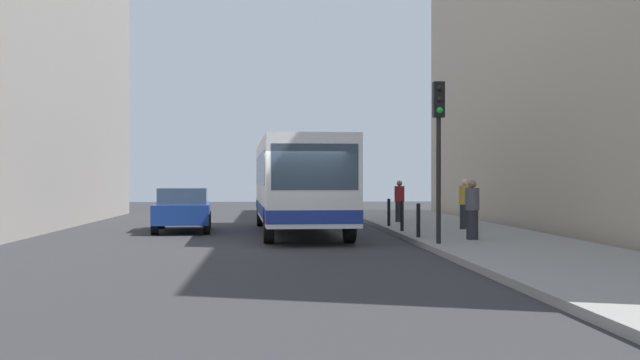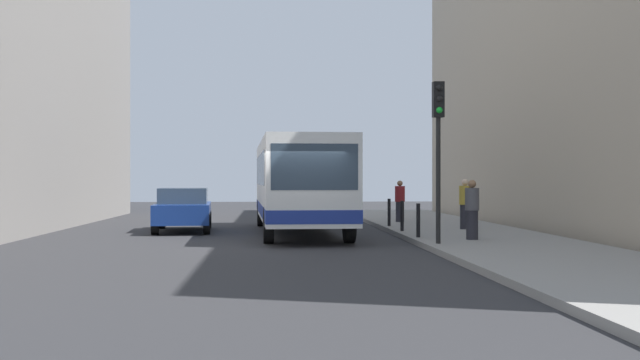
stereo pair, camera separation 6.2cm
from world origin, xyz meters
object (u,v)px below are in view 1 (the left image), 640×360
(bollard_far, at_px, (389,212))
(pedestrian_near_signal, at_px, (472,210))
(car_beside_bus, at_px, (183,208))
(bollard_mid, at_px, (402,216))
(bollard_near, at_px, (418,220))
(pedestrian_far_sidewalk, at_px, (399,201))
(bus, at_px, (298,181))
(traffic_light, at_px, (439,131))
(pedestrian_mid_sidewalk, at_px, (465,204))

(bollard_far, xyz_separation_m, pedestrian_near_signal, (1.30, -6.06, 0.33))
(car_beside_bus, bearing_deg, pedestrian_near_signal, 140.97)
(bollard_mid, bearing_deg, bollard_near, -90.00)
(bollard_mid, bearing_deg, pedestrian_far_sidewalk, 80.92)
(bus, height_order, car_beside_bus, bus)
(traffic_light, xyz_separation_m, bollard_far, (-0.10, 7.28, -2.38))
(pedestrian_mid_sidewalk, bearing_deg, pedestrian_far_sidewalk, 29.97)
(bollard_near, distance_m, bollard_far, 5.19)
(pedestrian_near_signal, relative_size, pedestrian_mid_sidewalk, 0.98)
(bus, height_order, traffic_light, traffic_light)
(traffic_light, bearing_deg, pedestrian_mid_sidewalk, 68.81)
(bollard_mid, distance_m, pedestrian_mid_sidewalk, 2.36)
(bollard_mid, bearing_deg, traffic_light, -88.78)
(bollard_far, bearing_deg, pedestrian_mid_sidewalk, -39.79)
(bollard_mid, height_order, pedestrian_mid_sidewalk, pedestrian_mid_sidewalk)
(bus, bearing_deg, pedestrian_far_sidewalk, -140.12)
(bollard_near, height_order, bollard_far, same)
(pedestrian_near_signal, relative_size, pedestrian_far_sidewalk, 1.02)
(car_beside_bus, distance_m, pedestrian_mid_sidewalk, 9.48)
(traffic_light, height_order, bollard_mid, traffic_light)
(traffic_light, height_order, bollard_near, traffic_light)
(traffic_light, distance_m, pedestrian_near_signal, 2.67)
(bollard_far, bearing_deg, pedestrian_near_signal, -77.90)
(pedestrian_far_sidewalk, bearing_deg, pedestrian_mid_sidewalk, 108.72)
(traffic_light, bearing_deg, car_beside_bus, 135.13)
(bollard_mid, bearing_deg, bus, 155.95)
(pedestrian_near_signal, xyz_separation_m, pedestrian_far_sidewalk, (-0.49, 8.55, -0.02))
(car_beside_bus, xyz_separation_m, bollard_far, (7.11, 0.10, -0.16))
(pedestrian_mid_sidewalk, bearing_deg, pedestrian_near_signal, 179.93)
(bus, height_order, bollard_near, bus)
(bus, relative_size, pedestrian_mid_sidewalk, 6.78)
(pedestrian_near_signal, bearing_deg, bus, -93.49)
(pedestrian_far_sidewalk, bearing_deg, traffic_light, 86.64)
(bollard_near, relative_size, bollard_far, 1.00)
(car_beside_bus, xyz_separation_m, traffic_light, (7.21, -7.18, 2.22))
(bus, bearing_deg, pedestrian_near_signal, 130.48)
(bus, relative_size, pedestrian_far_sidewalk, 7.02)
(bollard_far, xyz_separation_m, pedestrian_far_sidewalk, (0.81, 2.48, 0.31))
(pedestrian_near_signal, distance_m, pedestrian_mid_sidewalk, 4.32)
(bollard_near, bearing_deg, bus, 128.63)
(bollard_near, height_order, pedestrian_far_sidewalk, pedestrian_far_sidewalk)
(car_beside_bus, xyz_separation_m, pedestrian_far_sidewalk, (7.92, 2.58, 0.15))
(traffic_light, distance_m, bollard_far, 7.66)
(traffic_light, height_order, bollard_far, traffic_light)
(bollard_near, height_order, pedestrian_mid_sidewalk, pedestrian_mid_sidewalk)
(bus, xyz_separation_m, pedestrian_mid_sidewalk, (5.43, -0.68, -0.76))
(bollard_far, bearing_deg, car_beside_bus, -179.20)
(bus, relative_size, pedestrian_near_signal, 6.89)
(bus, bearing_deg, bollard_near, 126.45)
(car_beside_bus, relative_size, bollard_near, 4.74)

